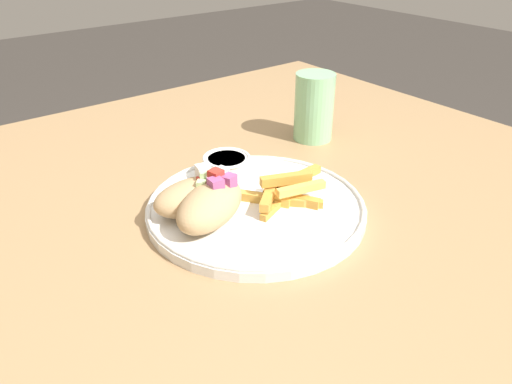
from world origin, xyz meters
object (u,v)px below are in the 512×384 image
at_px(plate, 256,207).
at_px(pita_sandwich_near, 211,204).
at_px(fries_pile, 286,193).
at_px(sauce_ramekin, 229,166).
at_px(water_glass, 314,110).
at_px(pita_sandwich_far, 197,196).

xyz_separation_m(plate, pita_sandwich_near, (-0.07, 0.00, 0.03)).
relative_size(fries_pile, sauce_ramekin, 2.01).
relative_size(pita_sandwich_near, water_glass, 1.15).
xyz_separation_m(plate, sauce_ramekin, (0.02, 0.09, 0.03)).
xyz_separation_m(plate, water_glass, (0.25, 0.15, 0.05)).
bearing_deg(water_glass, sauce_ramekin, -165.93).
distance_m(fries_pile, water_glass, 0.27).
relative_size(pita_sandwich_near, pita_sandwich_far, 1.12).
bearing_deg(fries_pile, water_glass, 38.32).
height_order(pita_sandwich_near, sauce_ramekin, pita_sandwich_near).
relative_size(pita_sandwich_far, fries_pile, 0.87).
distance_m(plate, fries_pile, 0.05).
height_order(pita_sandwich_far, fries_pile, pita_sandwich_far).
distance_m(pita_sandwich_near, fries_pile, 0.11).
bearing_deg(sauce_ramekin, fries_pile, -78.00).
bearing_deg(fries_pile, plate, 153.45).
relative_size(plate, pita_sandwich_far, 2.42).
bearing_deg(sauce_ramekin, plate, -100.19).
xyz_separation_m(pita_sandwich_near, pita_sandwich_far, (-0.00, 0.03, -0.00)).
xyz_separation_m(pita_sandwich_near, fries_pile, (0.11, -0.02, -0.01)).
bearing_deg(pita_sandwich_near, fries_pile, -37.32).
distance_m(pita_sandwich_near, sauce_ramekin, 0.12).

